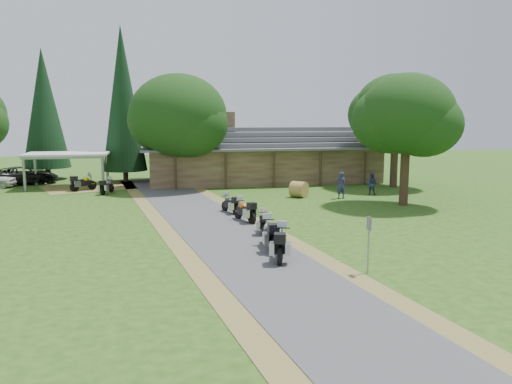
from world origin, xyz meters
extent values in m
plane|color=#274714|center=(0.00, 0.00, 0.00)|extent=(120.00, 120.00, 0.00)
plane|color=#454547|center=(-0.50, 4.00, 0.00)|extent=(51.95, 51.95, 0.00)
imported|color=black|center=(-14.63, 25.76, 1.16)|extent=(4.51, 6.58, 2.32)
imported|color=navy|center=(9.26, 12.94, 1.11)|extent=(0.65, 0.48, 2.23)
imported|color=navy|center=(12.14, 14.13, 0.96)|extent=(0.67, 0.65, 1.92)
cylinder|color=olive|center=(6.50, 14.07, 0.57)|extent=(1.56, 1.56, 1.15)
cone|color=black|center=(-6.12, 25.81, 6.83)|extent=(3.86, 3.86, 13.66)
cone|color=black|center=(-13.28, 29.15, 5.98)|extent=(4.17, 4.17, 11.97)
camera|label=1|loc=(-3.82, -20.02, 5.64)|focal=35.00mm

